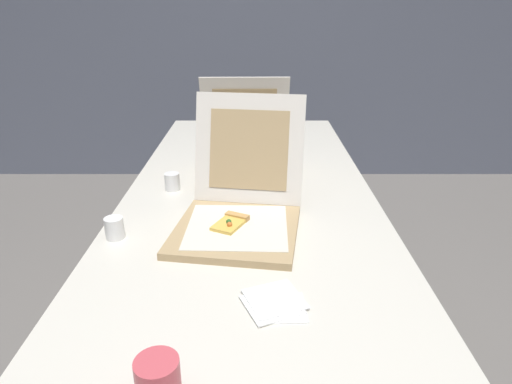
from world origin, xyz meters
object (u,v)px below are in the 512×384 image
(pizza_box_front, at_px, (240,211))
(napkin_pile, at_px, (277,303))
(table, at_px, (251,201))
(pizza_box_middle, at_px, (246,158))
(cup_printed_front, at_px, (159,381))
(cup_white_mid, at_px, (174,182))
(cup_white_near_left, at_px, (116,228))

(pizza_box_front, xyz_separation_m, napkin_pile, (0.10, -0.40, -0.05))
(table, height_order, pizza_box_middle, pizza_box_middle)
(pizza_box_middle, xyz_separation_m, cup_printed_front, (-0.12, -1.17, -0.01))
(table, distance_m, pizza_box_front, 0.31)
(table, xyz_separation_m, napkin_pile, (0.07, -0.69, 0.05))
(table, relative_size, cup_white_mid, 33.08)
(pizza_box_front, relative_size, cup_white_near_left, 7.88)
(table, distance_m, cup_printed_front, 0.97)
(table, distance_m, cup_white_mid, 0.30)
(cup_white_near_left, bearing_deg, napkin_pile, -34.91)
(pizza_box_middle, bearing_deg, pizza_box_front, -91.68)
(pizza_box_front, height_order, pizza_box_middle, same)
(table, bearing_deg, cup_white_near_left, -136.75)
(table, bearing_deg, pizza_box_front, -95.60)
(cup_printed_front, bearing_deg, cup_white_mid, 98.43)
(cup_printed_front, relative_size, napkin_pile, 0.50)
(pizza_box_front, distance_m, napkin_pile, 0.41)
(pizza_box_front, xyz_separation_m, pizza_box_middle, (0.01, 0.50, 0.00))
(table, distance_m, napkin_pile, 0.69)
(cup_printed_front, xyz_separation_m, napkin_pile, (0.21, 0.27, -0.04))
(cup_white_near_left, bearing_deg, table, 43.25)
(table, xyz_separation_m, pizza_box_front, (-0.03, -0.29, 0.10))
(table, height_order, pizza_box_front, pizza_box_front)
(pizza_box_front, height_order, napkin_pile, pizza_box_front)
(cup_white_near_left, distance_m, cup_printed_front, 0.64)
(pizza_box_middle, bearing_deg, cup_white_near_left, -123.49)
(pizza_box_middle, distance_m, cup_white_near_left, 0.69)
(pizza_box_front, height_order, cup_printed_front, pizza_box_front)
(table, height_order, napkin_pile, napkin_pile)
(pizza_box_middle, height_order, napkin_pile, pizza_box_middle)
(pizza_box_middle, height_order, cup_printed_front, pizza_box_middle)
(cup_white_mid, height_order, cup_printed_front, cup_printed_front)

